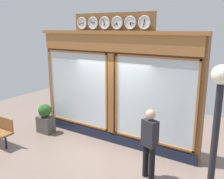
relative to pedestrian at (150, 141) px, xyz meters
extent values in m
cube|color=brown|center=(1.75, -1.31, 0.70)|extent=(5.20, 0.30, 3.27)
cube|color=#191E33|center=(1.75, -1.14, -0.79)|extent=(5.20, 0.08, 0.28)
cube|color=#A56936|center=(1.75, -1.12, 2.10)|extent=(5.10, 0.08, 0.48)
cube|color=#A56936|center=(1.75, -1.14, 2.39)|extent=(5.31, 0.20, 0.10)
cube|color=silver|center=(0.43, -1.14, 0.61)|extent=(2.25, 0.02, 2.29)
cube|color=#A56936|center=(0.43, -1.12, 1.78)|extent=(2.35, 0.04, 0.05)
cube|color=#A56936|center=(0.43, -1.12, -0.56)|extent=(2.35, 0.04, 0.05)
cube|color=#A56936|center=(-0.73, -1.12, 0.61)|extent=(0.05, 0.04, 2.39)
cube|color=#A56936|center=(1.58, -1.12, 0.61)|extent=(0.05, 0.04, 2.39)
cube|color=silver|center=(3.08, -1.14, 0.61)|extent=(2.25, 0.02, 2.29)
cube|color=#A56936|center=(3.08, -1.12, 1.78)|extent=(2.35, 0.04, 0.05)
cube|color=#A56936|center=(3.08, -1.12, -0.56)|extent=(2.35, 0.04, 0.05)
cube|color=#A56936|center=(4.23, -1.12, 0.61)|extent=(0.05, 0.04, 2.39)
cube|color=#A56936|center=(1.93, -1.12, 0.61)|extent=(0.05, 0.04, 2.39)
cube|color=brown|center=(1.75, -1.13, 0.61)|extent=(0.20, 0.10, 2.39)
cube|color=brown|center=(1.75, -1.18, 2.65)|extent=(2.58, 0.06, 0.55)
cylinder|color=white|center=(0.74, -1.10, 2.65)|extent=(0.29, 0.02, 0.29)
torus|color=silver|center=(0.74, -1.09, 2.65)|extent=(0.35, 0.04, 0.35)
cube|color=black|center=(0.73, -1.08, 2.69)|extent=(0.03, 0.01, 0.08)
cube|color=black|center=(0.76, -1.08, 2.59)|extent=(0.05, 0.01, 0.12)
sphere|color=black|center=(0.74, -1.08, 2.65)|extent=(0.02, 0.02, 0.02)
cylinder|color=white|center=(1.14, -1.10, 2.65)|extent=(0.29, 0.02, 0.29)
torus|color=silver|center=(1.14, -1.09, 2.65)|extent=(0.35, 0.04, 0.35)
cube|color=black|center=(1.13, -1.08, 2.61)|extent=(0.04, 0.01, 0.08)
cube|color=black|center=(1.08, -1.08, 2.64)|extent=(0.12, 0.01, 0.03)
sphere|color=black|center=(1.14, -1.08, 2.65)|extent=(0.02, 0.02, 0.02)
cylinder|color=white|center=(1.55, -1.10, 2.65)|extent=(0.29, 0.02, 0.29)
torus|color=silver|center=(1.55, -1.09, 2.65)|extent=(0.36, 0.05, 0.36)
cube|color=black|center=(1.55, -1.08, 2.61)|extent=(0.02, 0.01, 0.08)
cube|color=black|center=(1.60, -1.08, 2.61)|extent=(0.10, 0.01, 0.09)
sphere|color=black|center=(1.55, -1.08, 2.65)|extent=(0.02, 0.02, 0.02)
cylinder|color=white|center=(1.96, -1.10, 2.65)|extent=(0.29, 0.02, 0.29)
torus|color=silver|center=(1.96, -1.09, 2.65)|extent=(0.36, 0.04, 0.36)
cube|color=black|center=(1.97, -1.08, 2.61)|extent=(0.04, 0.01, 0.08)
cube|color=black|center=(1.99, -1.08, 2.70)|extent=(0.07, 0.01, 0.11)
sphere|color=black|center=(1.96, -1.08, 2.65)|extent=(0.02, 0.02, 0.02)
cylinder|color=white|center=(2.36, -1.10, 2.65)|extent=(0.29, 0.02, 0.29)
torus|color=silver|center=(2.36, -1.09, 2.65)|extent=(0.36, 0.05, 0.36)
cube|color=black|center=(2.32, -1.08, 2.66)|extent=(0.08, 0.01, 0.04)
cube|color=black|center=(2.41, -1.08, 2.68)|extent=(0.11, 0.01, 0.07)
sphere|color=black|center=(2.36, -1.08, 2.65)|extent=(0.02, 0.02, 0.02)
cylinder|color=white|center=(2.77, -1.10, 2.65)|extent=(0.29, 0.02, 0.29)
torus|color=silver|center=(2.77, -1.09, 2.65)|extent=(0.36, 0.04, 0.36)
cube|color=black|center=(2.73, -1.08, 2.65)|extent=(0.08, 0.01, 0.03)
cube|color=black|center=(2.83, -1.08, 2.63)|extent=(0.12, 0.01, 0.05)
sphere|color=black|center=(2.77, -1.08, 2.65)|extent=(0.02, 0.02, 0.02)
cylinder|color=black|center=(0.09, -0.03, -0.52)|extent=(0.14, 0.14, 0.82)
cylinder|color=black|center=(-0.09, 0.03, -0.52)|extent=(0.14, 0.14, 0.82)
cube|color=#232328|center=(0.00, 0.00, 0.20)|extent=(0.41, 0.33, 0.62)
sphere|color=tan|center=(0.00, 0.00, 0.65)|extent=(0.22, 0.22, 0.22)
cylinder|color=black|center=(-1.57, 1.28, 0.41)|extent=(0.10, 0.10, 2.69)
sphere|color=#F4EFCC|center=(-1.57, 1.28, 1.90)|extent=(0.28, 0.28, 0.28)
cube|color=#4C4742|center=(4.04, -0.58, -0.65)|extent=(0.56, 0.36, 0.56)
sphere|color=#285623|center=(4.04, -0.58, -0.16)|extent=(0.44, 0.44, 0.44)
cylinder|color=black|center=(4.13, 0.88, -0.71)|extent=(0.06, 0.06, 0.45)
camera|label=1|loc=(-2.12, 4.91, 2.51)|focal=40.34mm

